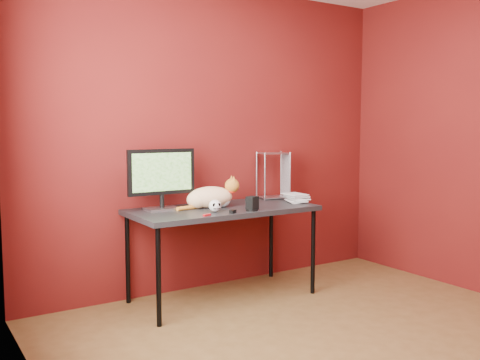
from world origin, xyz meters
TOP-DOWN VIEW (x-y plane):
  - room at (0.00, 0.00)m, footprint 3.52×3.52m
  - desk at (-0.15, 1.37)m, footprint 1.50×0.70m
  - monitor at (-0.62, 1.51)m, footprint 0.55×0.18m
  - cat at (-0.24, 1.41)m, footprint 0.55×0.28m
  - skull_mug at (-0.32, 1.20)m, footprint 0.10×0.10m
  - speaker at (-0.04, 1.10)m, footprint 0.10×0.10m
  - book_stack at (0.48, 1.33)m, footprint 0.22×0.25m
  - wire_rack at (0.52, 1.60)m, footprint 0.28×0.25m
  - pocket_knife at (-0.46, 1.08)m, footprint 0.07×0.04m
  - black_gadget at (-0.23, 1.08)m, footprint 0.06×0.05m
  - washer at (-0.02, 1.08)m, footprint 0.04×0.04m

SIDE VIEW (x-z plane):
  - desk at x=-0.15m, z-range 0.32..1.07m
  - washer at x=-0.02m, z-range 0.75..0.75m
  - pocket_knife at x=-0.46m, z-range 0.75..0.76m
  - black_gadget at x=-0.23m, z-range 0.75..0.78m
  - skull_mug at x=-0.32m, z-range 0.75..0.85m
  - speaker at x=-0.04m, z-range 0.75..0.86m
  - cat at x=-0.24m, z-range 0.71..0.97m
  - wire_rack at x=0.52m, z-range 0.75..1.17m
  - monitor at x=-0.62m, z-range 0.78..1.26m
  - book_stack at x=0.48m, z-range 0.75..1.58m
  - room at x=0.00m, z-range 0.14..2.75m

